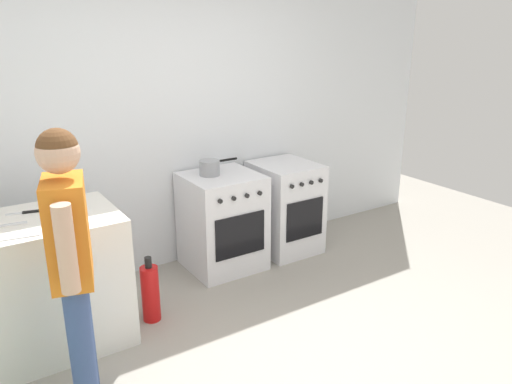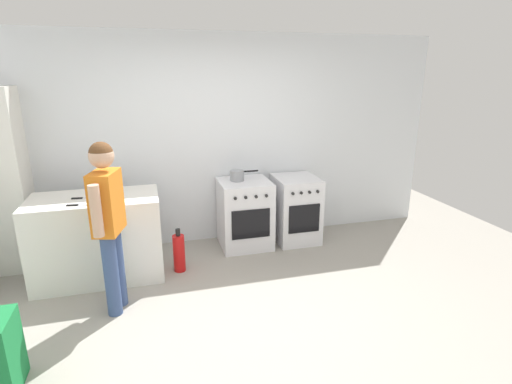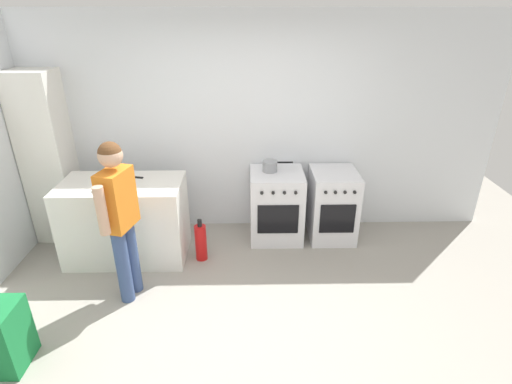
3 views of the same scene
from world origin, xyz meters
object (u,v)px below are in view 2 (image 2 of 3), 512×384
(larder_cabinet, at_px, (2,182))
(knife_paring, at_px, (107,192))
(oven_right, at_px, (296,209))
(pot, at_px, (237,175))
(person, at_px, (108,215))
(knife_bread, at_px, (84,205))
(knife_chef, at_px, (86,198))
(fire_extinguisher, at_px, (179,253))
(oven_left, at_px, (245,214))

(larder_cabinet, bearing_deg, knife_paring, -17.30)
(oven_right, distance_m, pot, 0.91)
(pot, height_order, person, person)
(knife_bread, bearing_deg, knife_chef, 91.75)
(person, bearing_deg, larder_cabinet, 134.18)
(oven_right, height_order, person, person)
(knife_chef, height_order, person, person)
(knife_chef, height_order, knife_paring, same)
(oven_right, xyz_separation_m, knife_bread, (-2.44, -0.63, 0.48))
(knife_paring, relative_size, fire_extinguisher, 0.42)
(knife_chef, height_order, larder_cabinet, larder_cabinet)
(oven_right, bearing_deg, pot, 176.05)
(fire_extinguisher, height_order, larder_cabinet, larder_cabinet)
(pot, bearing_deg, oven_right, -3.95)
(knife_bread, distance_m, fire_extinguisher, 1.13)
(knife_bread, bearing_deg, fire_extinguisher, 9.73)
(oven_right, relative_size, fire_extinguisher, 1.70)
(oven_left, bearing_deg, pot, 146.66)
(oven_right, bearing_deg, person, -153.51)
(oven_right, bearing_deg, fire_extinguisher, -162.86)
(knife_paring, bearing_deg, larder_cabinet, 162.70)
(oven_right, height_order, knife_paring, knife_paring)
(pot, distance_m, person, 1.82)
(knife_bread, height_order, person, person)
(person, height_order, fire_extinguisher, person)
(knife_chef, xyz_separation_m, larder_cabinet, (-0.89, 0.50, 0.10))
(knife_chef, distance_m, fire_extinguisher, 1.13)
(oven_left, relative_size, fire_extinguisher, 1.70)
(oven_right, distance_m, knife_bread, 2.56)
(oven_left, relative_size, pot, 2.40)
(person, distance_m, larder_cabinet, 1.66)
(oven_right, bearing_deg, knife_paring, -174.06)
(oven_right, xyz_separation_m, fire_extinguisher, (-1.55, -0.48, -0.21))
(knife_paring, relative_size, knife_bread, 0.60)
(oven_right, xyz_separation_m, pot, (-0.76, 0.05, 0.49))
(oven_right, distance_m, knife_chef, 2.52)
(person, bearing_deg, pot, 38.76)
(person, bearing_deg, knife_bread, 119.69)
(oven_left, height_order, pot, pot)
(knife_paring, xyz_separation_m, knife_bread, (-0.19, -0.40, -0.00))
(pot, height_order, larder_cabinet, larder_cabinet)
(oven_left, bearing_deg, knife_bread, -160.27)
(pot, distance_m, larder_cabinet, 2.57)
(oven_left, distance_m, fire_extinguisher, 1.01)
(knife_bread, relative_size, person, 0.22)
(oven_left, relative_size, person, 0.54)
(knife_paring, distance_m, larder_cabinet, 1.13)
(pot, relative_size, knife_paring, 1.69)
(oven_right, relative_size, knife_paring, 4.05)
(pot, distance_m, knife_chef, 1.74)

